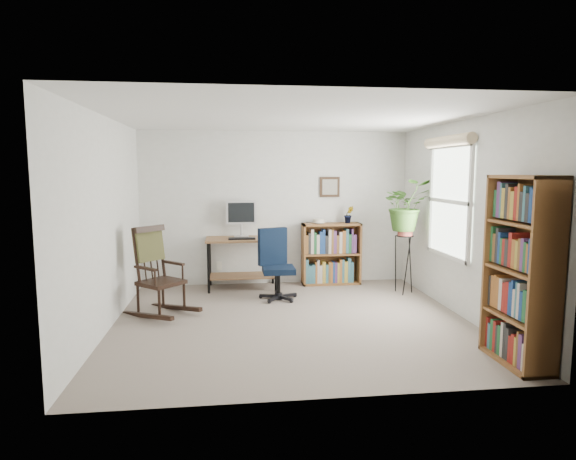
{
  "coord_description": "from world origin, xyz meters",
  "views": [
    {
      "loc": [
        -0.73,
        -5.54,
        1.79
      ],
      "look_at": [
        0.0,
        0.4,
        1.05
      ],
      "focal_mm": 30.0,
      "sensor_mm": 36.0,
      "label": 1
    }
  ],
  "objects": [
    {
      "name": "wall_front",
      "position": [
        0.0,
        -2.0,
        1.2
      ],
      "size": [
        4.2,
        0.0,
        2.4
      ],
      "primitive_type": "cube",
      "color": "silver",
      "rests_on": "ground"
    },
    {
      "name": "low_bookshelf",
      "position": [
        0.86,
        1.82,
        0.48
      ],
      "size": [
        0.92,
        0.31,
        0.97
      ],
      "primitive_type": null,
      "color": "brown",
      "rests_on": "floor"
    },
    {
      "name": "office_chair",
      "position": [
        -0.06,
        0.99,
        0.5
      ],
      "size": [
        0.7,
        0.7,
        1.0
      ],
      "primitive_type": null,
      "rotation": [
        0.0,
        0.0,
        0.33
      ],
      "color": "black",
      "rests_on": "floor"
    },
    {
      "name": "plant_stand",
      "position": [
        1.8,
        1.11,
        0.5
      ],
      "size": [
        0.3,
        0.3,
        1.0
      ],
      "primitive_type": null,
      "rotation": [
        0.0,
        0.0,
        -0.08
      ],
      "color": "black",
      "rests_on": "floor"
    },
    {
      "name": "window",
      "position": [
        2.06,
        0.3,
        1.4
      ],
      "size": [
        0.12,
        1.2,
        1.5
      ],
      "primitive_type": null,
      "color": "silver",
      "rests_on": "wall_right"
    },
    {
      "name": "monitor",
      "position": [
        -0.55,
        1.84,
        1.05
      ],
      "size": [
        0.46,
        0.16,
        0.56
      ],
      "primitive_type": null,
      "color": "silver",
      "rests_on": "desk"
    },
    {
      "name": "ceiling",
      "position": [
        0.0,
        0.0,
        2.4
      ],
      "size": [
        4.2,
        4.0,
        0.0
      ],
      "primitive_type": "cube",
      "color": "silver",
      "rests_on": "ground"
    },
    {
      "name": "rocking_chair",
      "position": [
        -1.58,
        0.46,
        0.56
      ],
      "size": [
        1.11,
        1.09,
        1.13
      ],
      "primitive_type": null,
      "rotation": [
        0.0,
        0.0,
        0.82
      ],
      "color": "black",
      "rests_on": "floor"
    },
    {
      "name": "potted_plant_small",
      "position": [
        1.14,
        1.83,
        1.02
      ],
      "size": [
        0.13,
        0.24,
        0.11
      ],
      "primitive_type": "imported",
      "color": "#355E21",
      "rests_on": "low_bookshelf"
    },
    {
      "name": "wall_right",
      "position": [
        2.1,
        0.0,
        1.2
      ],
      "size": [
        0.0,
        4.0,
        2.4
      ],
      "primitive_type": "cube",
      "color": "silver",
      "rests_on": "ground"
    },
    {
      "name": "floor",
      "position": [
        0.0,
        0.0,
        0.0
      ],
      "size": [
        4.2,
        4.0,
        0.0
      ],
      "primitive_type": "cube",
      "color": "gray",
      "rests_on": "ground"
    },
    {
      "name": "wall_left",
      "position": [
        -2.1,
        0.0,
        1.2
      ],
      "size": [
        0.0,
        4.0,
        2.4
      ],
      "primitive_type": "cube",
      "color": "silver",
      "rests_on": "ground"
    },
    {
      "name": "spider_plant",
      "position": [
        1.8,
        1.11,
        1.66
      ],
      "size": [
        1.69,
        1.88,
        1.46
      ],
      "primitive_type": "imported",
      "color": "#355E21",
      "rests_on": "plant_stand"
    },
    {
      "name": "wall_back",
      "position": [
        0.0,
        2.0,
        1.2
      ],
      "size": [
        4.2,
        0.0,
        2.4
      ],
      "primitive_type": "cube",
      "color": "silver",
      "rests_on": "ground"
    },
    {
      "name": "desk",
      "position": [
        -0.55,
        1.7,
        0.39
      ],
      "size": [
        1.08,
        0.59,
        0.77
      ],
      "primitive_type": null,
      "color": "#926640",
      "rests_on": "floor"
    },
    {
      "name": "tall_bookshelf",
      "position": [
        1.92,
        -1.51,
        0.88
      ],
      "size": [
        0.33,
        0.77,
        1.75
      ],
      "primitive_type": null,
      "color": "brown",
      "rests_on": "floor"
    },
    {
      "name": "keyboard",
      "position": [
        -0.55,
        1.58,
        0.79
      ],
      "size": [
        0.4,
        0.15,
        0.02
      ],
      "primitive_type": "cube",
      "color": "black",
      "rests_on": "desk"
    },
    {
      "name": "framed_picture",
      "position": [
        0.86,
        1.97,
        1.53
      ],
      "size": [
        0.32,
        0.04,
        0.32
      ],
      "primitive_type": null,
      "color": "black",
      "rests_on": "wall_back"
    }
  ]
}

